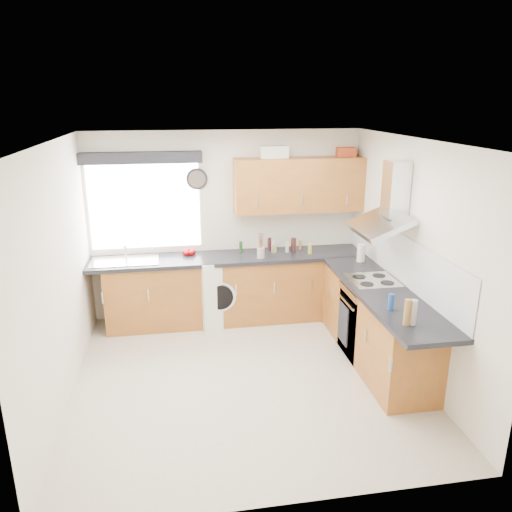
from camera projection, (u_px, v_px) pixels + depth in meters
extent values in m
plane|color=beige|center=(246.00, 377.00, 5.39)|extent=(3.60, 3.60, 0.00)
cube|color=white|center=(245.00, 141.00, 4.63)|extent=(3.60, 3.60, 0.02)
cube|color=silver|center=(226.00, 225.00, 6.71)|extent=(3.60, 0.02, 2.50)
cube|color=silver|center=(285.00, 355.00, 3.32)|extent=(3.60, 0.02, 2.50)
cube|color=silver|center=(58.00, 278.00, 4.73)|extent=(0.02, 3.60, 2.50)
cube|color=silver|center=(413.00, 259.00, 5.30)|extent=(0.02, 3.60, 2.50)
cube|color=white|center=(145.00, 206.00, 6.44)|extent=(1.40, 0.02, 1.10)
cube|color=black|center=(141.00, 158.00, 6.16)|extent=(1.50, 0.18, 0.14)
cube|color=white|center=(399.00, 257.00, 5.60)|extent=(0.01, 3.00, 0.54)
cube|color=brown|center=(222.00, 290.00, 6.66)|extent=(3.00, 0.58, 0.86)
cube|color=brown|center=(337.00, 284.00, 6.91)|extent=(0.60, 0.60, 0.86)
cube|color=brown|center=(376.00, 325.00, 5.64)|extent=(0.58, 2.10, 0.86)
cube|color=black|center=(229.00, 258.00, 6.53)|extent=(3.60, 0.62, 0.05)
cube|color=black|center=(384.00, 293.00, 5.36)|extent=(0.62, 2.42, 0.05)
cube|color=black|center=(370.00, 320.00, 5.78)|extent=(0.56, 0.58, 0.85)
cube|color=silver|center=(373.00, 280.00, 5.63)|extent=(0.52, 0.52, 0.01)
cube|color=brown|center=(299.00, 185.00, 6.52)|extent=(1.70, 0.35, 0.70)
cube|color=white|center=(218.00, 289.00, 6.66)|extent=(0.76, 0.74, 0.90)
cylinder|color=black|center=(197.00, 179.00, 6.42)|extent=(0.28, 0.04, 0.28)
cube|color=white|center=(273.00, 151.00, 6.43)|extent=(0.37, 0.28, 0.15)
cube|color=#C6441E|center=(346.00, 152.00, 6.59)|extent=(0.26, 0.23, 0.11)
cylinder|color=gray|center=(261.00, 253.00, 6.43)|extent=(0.10, 0.10, 0.14)
cylinder|color=white|center=(361.00, 253.00, 6.28)|extent=(0.12, 0.12, 0.22)
cylinder|color=#43181A|center=(269.00, 244.00, 6.78)|extent=(0.05, 0.05, 0.16)
cylinder|color=olive|center=(300.00, 246.00, 6.77)|extent=(0.04, 0.04, 0.12)
cylinder|color=#B0A196|center=(287.00, 247.00, 6.67)|extent=(0.05, 0.05, 0.15)
cylinder|color=olive|center=(274.00, 249.00, 6.66)|extent=(0.04, 0.04, 0.11)
cylinder|color=#AC9E93|center=(274.00, 246.00, 6.67)|extent=(0.07, 0.07, 0.16)
cylinder|color=#A09437|center=(310.00, 249.00, 6.61)|extent=(0.06, 0.06, 0.13)
cylinder|color=#184318|center=(241.00, 247.00, 6.66)|extent=(0.04, 0.04, 0.15)
cylinder|color=#3A1914|center=(293.00, 245.00, 6.70)|extent=(0.07, 0.07, 0.18)
cylinder|color=navy|center=(391.00, 302.00, 4.84)|extent=(0.06, 0.06, 0.16)
cylinder|color=olive|center=(407.00, 312.00, 4.51)|extent=(0.06, 0.06, 0.25)
cylinder|color=#A79C8E|center=(413.00, 312.00, 4.52)|extent=(0.06, 0.06, 0.24)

